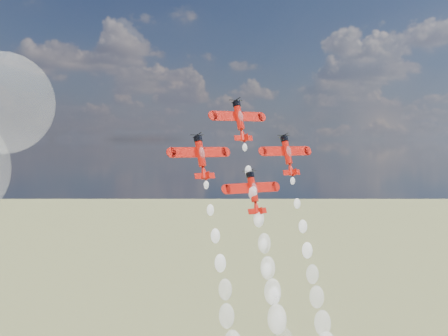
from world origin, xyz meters
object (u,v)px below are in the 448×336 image
at_px(plane_lead, 239,120).
at_px(plane_slot, 253,191).
at_px(plane_right, 287,154).
at_px(plane_left, 201,156).

bearing_deg(plane_lead, plane_slot, -90.00).
xyz_separation_m(plane_right, plane_slot, (-12.05, -2.61, -8.02)).
relative_size(plane_right, plane_slot, 1.00).
bearing_deg(plane_slot, plane_lead, 90.00).
height_order(plane_right, plane_slot, plane_right).
xyz_separation_m(plane_lead, plane_right, (12.05, -2.61, -8.02)).
relative_size(plane_lead, plane_right, 1.00).
distance_m(plane_lead, plane_slot, 16.87).
distance_m(plane_right, plane_slot, 14.71).
distance_m(plane_lead, plane_left, 14.71).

